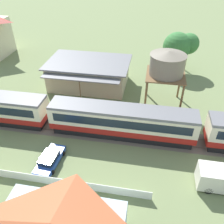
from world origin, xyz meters
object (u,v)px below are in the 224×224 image
passenger_train (124,121)px  parked_car_blue (50,160)px  station_building (89,73)px  yard_tree_0 (189,44)px  water_tower (167,64)px  yard_tree_2 (177,46)px

passenger_train → parked_car_blue: passenger_train is taller
station_building → parked_car_blue: bearing=-89.3°
passenger_train → parked_car_blue: (-7.07, -6.00, -1.61)m
yard_tree_0 → water_tower: bearing=-107.8°
parked_car_blue → yard_tree_0: yard_tree_0 is taller
water_tower → yard_tree_2: bearing=80.2°
station_building → yard_tree_0: size_ratio=1.92×
passenger_train → water_tower: 9.92m
water_tower → station_building: bearing=162.3°
yard_tree_0 → yard_tree_2: bearing=-157.4°
station_building → yard_tree_2: size_ratio=1.83×
parked_car_blue → water_tower: bearing=-36.3°
yard_tree_0 → station_building: bearing=-151.5°
passenger_train → station_building: size_ratio=4.18×
passenger_train → water_tower: bearing=59.8°
yard_tree_0 → yard_tree_2: 2.18m
station_building → water_tower: water_tower is taller
parked_car_blue → yard_tree_0: 30.79m
passenger_train → station_building: bearing=122.2°
parked_car_blue → passenger_train: bearing=-45.9°
parked_car_blue → yard_tree_2: (13.61, 25.36, 4.04)m
passenger_train → yard_tree_2: bearing=71.3°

